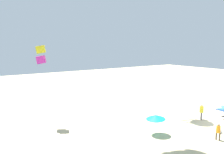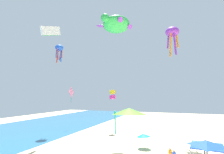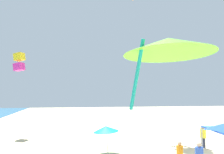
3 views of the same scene
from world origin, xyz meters
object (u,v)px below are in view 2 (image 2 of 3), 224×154
(kite_parafoil_white, at_px, (51,31))
(kite_box_yellow, at_px, (112,95))
(kite_delta_lime, at_px, (129,111))
(kite_octopus_purple, at_px, (172,33))
(kite_octopus_blue, at_px, (59,49))
(person_beachcomber, at_px, (170,154))
(canopy_tent, at_px, (207,143))
(kite_diamond_pink, at_px, (71,93))
(kite_turtle_green, at_px, (116,24))
(person_watching_sky, at_px, (205,145))
(beach_umbrella, at_px, (143,135))

(kite_parafoil_white, height_order, kite_box_yellow, kite_parafoil_white)
(kite_delta_lime, xyz_separation_m, kite_octopus_purple, (17.23, -3.87, 13.09))
(kite_octopus_blue, bearing_deg, kite_delta_lime, 100.87)
(person_beachcomber, xyz_separation_m, kite_parafoil_white, (2.51, 20.07, 18.49))
(canopy_tent, height_order, kite_octopus_purple, kite_octopus_purple)
(person_beachcomber, distance_m, kite_delta_lime, 8.66)
(person_beachcomber, distance_m, kite_box_yellow, 19.58)
(kite_octopus_blue, relative_size, kite_diamond_pink, 1.09)
(kite_parafoil_white, xyz_separation_m, kite_turtle_green, (3.13, -11.52, 0.75))
(kite_box_yellow, bearing_deg, person_watching_sky, 85.79)
(kite_octopus_purple, distance_m, kite_box_yellow, 17.32)
(beach_umbrella, distance_m, kite_octopus_purple, 19.23)
(person_watching_sky, distance_m, person_beachcomber, 6.37)
(canopy_tent, distance_m, person_watching_sky, 5.00)
(kite_delta_lime, bearing_deg, person_watching_sky, 39.55)
(person_watching_sky, bearing_deg, kite_octopus_purple, 87.22)
(person_watching_sky, relative_size, kite_box_yellow, 0.94)
(canopy_tent, relative_size, kite_diamond_pink, 1.04)
(kite_delta_lime, bearing_deg, person_beachcomber, 46.57)
(beach_umbrella, bearing_deg, person_beachcomber, -138.60)
(kite_parafoil_white, bearing_deg, kite_diamond_pink, -167.62)
(kite_turtle_green, bearing_deg, kite_box_yellow, -136.35)
(person_watching_sky, bearing_deg, person_beachcomber, -164.44)
(person_beachcomber, relative_size, kite_delta_lime, 0.42)
(person_beachcomber, distance_m, kite_turtle_green, 21.79)
(kite_turtle_green, bearing_deg, kite_octopus_purple, 139.68)
(person_watching_sky, relative_size, kite_diamond_pink, 0.51)
(kite_diamond_pink, xyz_separation_m, kite_delta_lime, (-20.39, -20.10, -2.30))
(kite_octopus_purple, bearing_deg, kite_box_yellow, -12.95)
(canopy_tent, height_order, beach_umbrella, canopy_tent)
(kite_box_yellow, bearing_deg, kite_turtle_green, 48.82)
(kite_diamond_pink, xyz_separation_m, kite_turtle_green, (-8.63, -14.75, 11.71))
(person_beachcomber, height_order, kite_octopus_blue, kite_octopus_blue)
(beach_umbrella, xyz_separation_m, kite_turtle_green, (1.22, 4.66, 18.35))
(canopy_tent, bearing_deg, kite_delta_lime, 130.71)
(person_beachcomber, height_order, kite_turtle_green, kite_turtle_green)
(canopy_tent, relative_size, person_watching_sky, 2.02)
(kite_parafoil_white, xyz_separation_m, kite_diamond_pink, (11.76, 3.23, -10.97))
(person_beachcomber, bearing_deg, kite_delta_lime, -52.54)
(person_watching_sky, bearing_deg, kite_turtle_green, 143.69)
(beach_umbrella, relative_size, kite_turtle_green, 0.31)
(kite_octopus_blue, distance_m, kite_box_yellow, 15.74)
(kite_delta_lime, height_order, kite_box_yellow, kite_box_yellow)
(person_watching_sky, distance_m, kite_turtle_green, 23.01)
(kite_delta_lime, relative_size, kite_box_yellow, 1.92)
(beach_umbrella, relative_size, kite_box_yellow, 1.06)
(beach_umbrella, height_order, kite_turtle_green, kite_turtle_green)
(kite_diamond_pink, bearing_deg, kite_turtle_green, -120.87)
(kite_octopus_blue, bearing_deg, kite_octopus_purple, 142.84)
(kite_octopus_blue, distance_m, kite_parafoil_white, 7.42)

